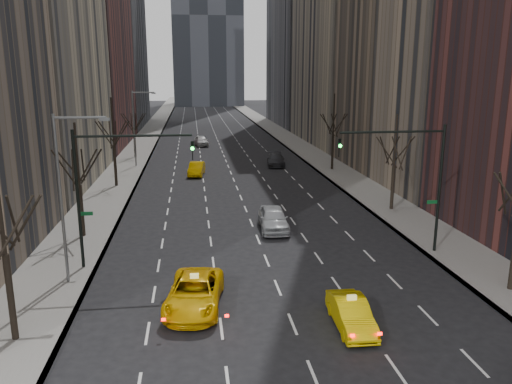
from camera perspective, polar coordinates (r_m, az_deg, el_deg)
name	(u,v)px	position (r m, az deg, el deg)	size (l,w,h in m)	color
ground	(313,375)	(20.22, 6.58, -20.08)	(400.00, 400.00, 0.00)	black
sidewalk_left	(145,140)	(87.40, -12.54, 5.80)	(4.50, 320.00, 0.15)	slate
sidewalk_right	(287,138)	(88.59, 3.53, 6.19)	(4.50, 320.00, 0.15)	slate
tree_lw_a	(6,256)	(22.92, -26.71, -6.53)	(3.36, 3.50, 8.28)	black
tree_lw_b	(80,185)	(35.96, -19.52, 0.72)	(3.36, 3.50, 7.82)	black
tree_lw_c	(114,147)	(51.41, -15.92, 4.95)	(3.36, 3.50, 8.74)	black
tree_lw_d	(134,132)	(69.18, -13.76, 6.73)	(3.36, 3.50, 7.36)	black
tree_rw_b	(394,167)	(42.30, 15.49, 2.82)	(3.36, 3.50, 7.82)	black
tree_rw_c	(333,136)	(59.07, 8.81, 6.34)	(3.36, 3.50, 8.74)	black
traffic_mast_left	(107,176)	(29.28, -16.64, 1.73)	(6.69, 0.39, 8.00)	black
traffic_mast_right	(415,169)	(31.84, 17.72, 2.55)	(6.69, 0.39, 8.00)	black
streetlight_near	(67,182)	(27.69, -20.84, 1.04)	(2.83, 0.22, 9.00)	slate
streetlight_far	(137,121)	(61.93, -13.48, 7.92)	(2.83, 0.22, 9.00)	slate
taxi_suv	(194,293)	(24.83, -7.06, -11.38)	(2.53, 5.49, 1.53)	#F3B905
taxi_sedan	(351,314)	(23.33, 10.81, -13.49)	(1.42, 4.06, 1.34)	yellow
silver_sedan_ahead	(273,218)	(36.35, 1.98, -3.04)	(2.00, 4.97, 1.69)	#A2A6AA
far_taxi	(197,169)	(56.26, -6.81, 2.65)	(1.55, 4.44, 1.46)	#FFBB05
far_suv_grey	(276,160)	(61.85, 2.29, 3.72)	(2.09, 5.15, 1.50)	#2A2A2F
far_car_white	(201,141)	(79.61, -6.28, 5.85)	(1.87, 4.64, 1.58)	silver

